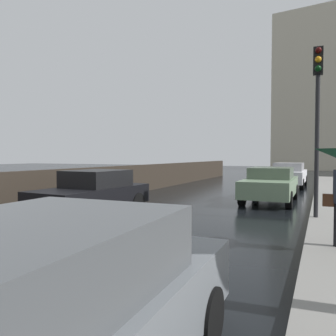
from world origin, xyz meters
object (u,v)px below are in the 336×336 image
(car_black_far_ahead, at_px, (93,193))
(car_grey_behind_camera, at_px, (39,315))
(traffic_light, at_px, (318,101))
(car_white_mid_road, at_px, (289,174))
(car_green_near_kerb, at_px, (270,184))

(car_black_far_ahead, bearing_deg, car_grey_behind_camera, 128.07)
(car_grey_behind_camera, relative_size, traffic_light, 0.83)
(car_white_mid_road, bearing_deg, car_green_near_kerb, -90.17)
(car_green_near_kerb, xyz_separation_m, car_white_mid_road, (0.12, 7.05, 0.04))
(car_white_mid_road, height_order, traffic_light, traffic_light)
(car_white_mid_road, relative_size, car_black_far_ahead, 1.12)
(car_black_far_ahead, bearing_deg, car_green_near_kerb, -124.46)
(car_green_near_kerb, height_order, car_black_far_ahead, car_black_far_ahead)
(car_green_near_kerb, bearing_deg, traffic_light, -64.88)
(traffic_light, bearing_deg, car_grey_behind_camera, -101.11)
(car_white_mid_road, xyz_separation_m, traffic_light, (1.63, -10.74, 2.66))
(car_black_far_ahead, relative_size, traffic_light, 0.83)
(car_green_near_kerb, bearing_deg, car_black_far_ahead, -128.19)
(car_white_mid_road, bearing_deg, car_grey_behind_camera, -89.41)
(car_green_near_kerb, relative_size, car_white_mid_road, 1.00)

